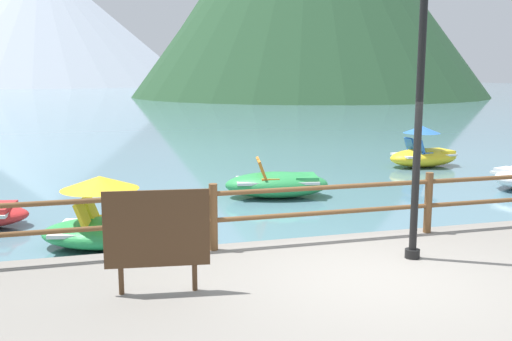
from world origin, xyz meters
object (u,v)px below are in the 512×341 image
(pedal_boat_2, at_px, (277,184))
(pedal_boat_4, at_px, (424,153))
(sign_board, at_px, (157,230))
(pedal_boat_3, at_px, (108,222))
(lamp_post, at_px, (421,64))

(pedal_boat_2, height_order, pedal_boat_4, pedal_boat_4)
(sign_board, distance_m, pedal_boat_2, 7.18)
(sign_board, xyz_separation_m, pedal_boat_3, (-0.48, 3.36, -0.73))
(lamp_post, xyz_separation_m, sign_board, (-3.44, -0.34, -1.86))
(lamp_post, relative_size, pedal_boat_4, 1.83)
(pedal_boat_4, bearing_deg, sign_board, -134.39)
(sign_board, height_order, pedal_boat_3, sign_board)
(sign_board, distance_m, pedal_boat_3, 3.47)
(lamp_post, distance_m, sign_board, 3.92)
(sign_board, bearing_deg, pedal_boat_2, 61.44)
(sign_board, height_order, pedal_boat_2, sign_board)
(pedal_boat_2, distance_m, pedal_boat_3, 4.86)
(sign_board, bearing_deg, pedal_boat_4, 45.61)
(lamp_post, xyz_separation_m, pedal_boat_2, (-0.03, 5.93, -2.67))
(lamp_post, relative_size, pedal_boat_3, 1.76)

